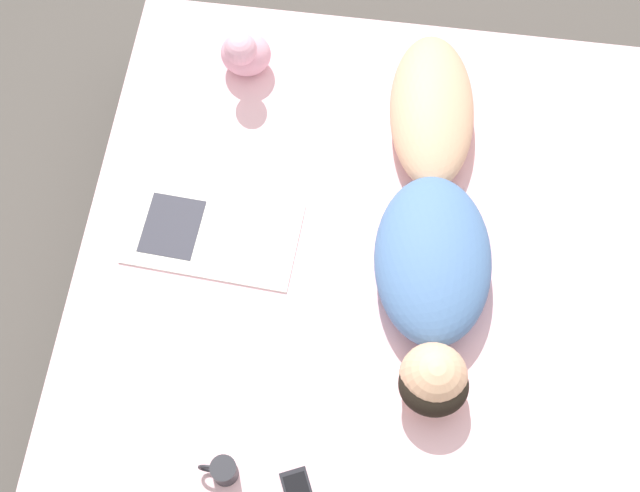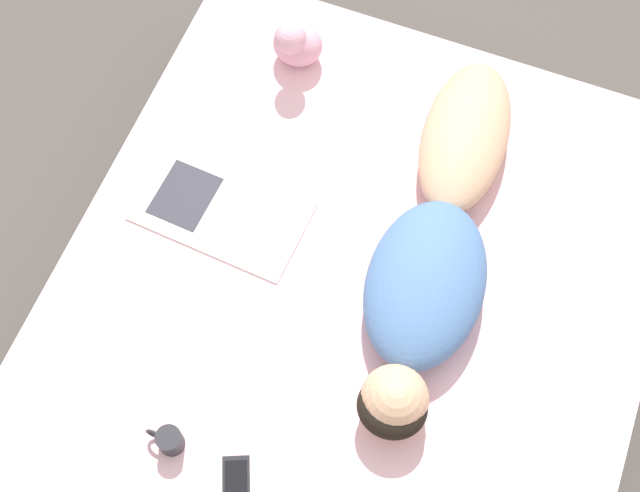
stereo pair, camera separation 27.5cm
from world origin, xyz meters
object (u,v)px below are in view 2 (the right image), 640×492
Objects in this scene: person at (435,247)px; coffee_mug at (169,440)px; cell_phone at (236,482)px; open_magazine at (220,211)px.

coffee_mug is (0.52, 0.82, -0.05)m from person.
person is 11.89× the size of coffee_mug.
person is at bearing -133.04° from cell_phone.
open_magazine is at bearing -86.94° from cell_phone.
coffee_mug reaches higher than cell_phone.
cell_phone is at bearing 171.22° from coffee_mug.
person is 2.40× the size of open_magazine.
cell_phone is at bearing 66.20° from person.
person reaches higher than open_magazine.
cell_phone is (-0.39, 0.77, 0.00)m from open_magazine.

